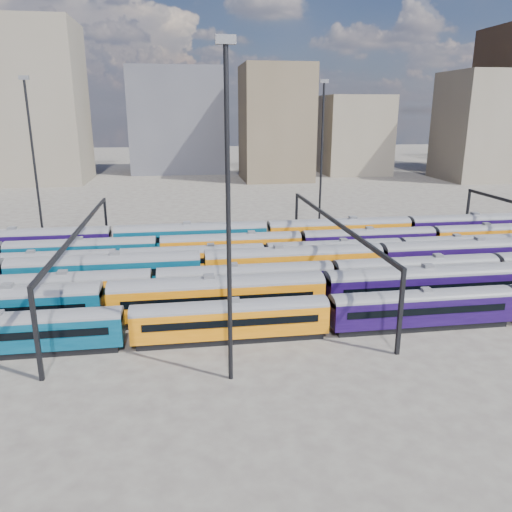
{
  "coord_description": "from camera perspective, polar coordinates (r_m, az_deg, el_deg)",
  "views": [
    {
      "loc": [
        -8.32,
        -57.73,
        20.76
      ],
      "look_at": [
        0.71,
        2.4,
        3.0
      ],
      "focal_mm": 35.0,
      "sensor_mm": 36.0,
      "label": 1
    }
  ],
  "objects": [
    {
      "name": "mast_2",
      "position": [
        36.52,
        -3.19,
        5.54
      ],
      "size": [
        1.4,
        0.5,
        25.6
      ],
      "color": "black",
      "rests_on": "ground"
    },
    {
      "name": "rake_6",
      "position": [
        75.93,
        1.25,
        2.71
      ],
      "size": [
        136.22,
        3.32,
        5.61
      ],
      "color": "black",
      "rests_on": "ground"
    },
    {
      "name": "rake_5",
      "position": [
        70.21,
        -11.11,
        0.98
      ],
      "size": [
        120.9,
        2.95,
        4.96
      ],
      "color": "black",
      "rests_on": "ground"
    },
    {
      "name": "ground",
      "position": [
        61.91,
        -0.32,
        -3.31
      ],
      "size": [
        500.0,
        500.0,
        0.0
      ],
      "primitive_type": "plane",
      "color": "#48413D",
      "rests_on": "ground"
    },
    {
      "name": "mast_3",
      "position": [
        85.27,
        7.51,
        11.58
      ],
      "size": [
        1.4,
        0.5,
        25.6
      ],
      "color": "black",
      "rests_on": "ground"
    },
    {
      "name": "rake_3",
      "position": [
        65.27,
        14.03,
        -0.09
      ],
      "size": [
        134.66,
        3.28,
        5.54
      ],
      "color": "black",
      "rests_on": "ground"
    },
    {
      "name": "rake_0",
      "position": [
        46.68,
        -2.93,
        -6.87
      ],
      "size": [
        93.73,
        2.75,
        4.61
      ],
      "color": "black",
      "rests_on": "ground"
    },
    {
      "name": "skyline",
      "position": [
        198.76,
        27.07,
        14.6
      ],
      "size": [
        399.22,
        60.48,
        50.03
      ],
      "color": "#665B4C",
      "rests_on": "ground"
    },
    {
      "name": "mast_1",
      "position": [
        82.91,
        -24.07,
        10.2
      ],
      "size": [
        1.4,
        0.5,
        25.6
      ],
      "color": "black",
      "rests_on": "ground"
    },
    {
      "name": "rake_1",
      "position": [
        52.97,
        7.78,
        -3.6
      ],
      "size": [
        133.29,
        3.25,
        5.48
      ],
      "color": "black",
      "rests_on": "ground"
    },
    {
      "name": "gantry_1",
      "position": [
        60.54,
        -19.43,
        2.0
      ],
      "size": [
        0.35,
        40.35,
        8.03
      ],
      "color": "black",
      "rests_on": "ground"
    },
    {
      "name": "rake_4",
      "position": [
        66.21,
        1.04,
        0.21
      ],
      "size": [
        113.3,
        2.77,
        4.64
      ],
      "color": "black",
      "rests_on": "ground"
    },
    {
      "name": "rake_2",
      "position": [
        58.27,
        8.76,
        -2.06
      ],
      "size": [
        121.07,
        2.95,
        4.97
      ],
      "color": "black",
      "rests_on": "ground"
    },
    {
      "name": "gantry_2",
      "position": [
        62.16,
        8.84,
        3.1
      ],
      "size": [
        0.35,
        40.35,
        8.03
      ],
      "color": "black",
      "rests_on": "ground"
    }
  ]
}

